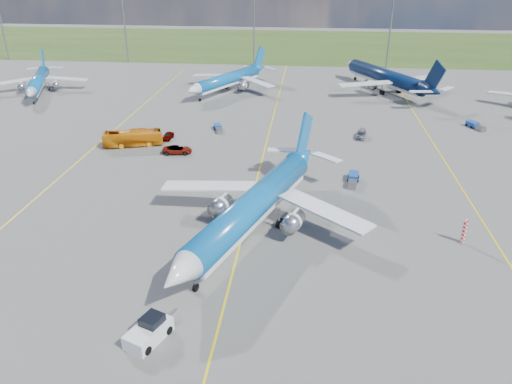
# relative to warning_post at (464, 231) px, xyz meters

# --- Properties ---
(ground) EXTENTS (400.00, 400.00, 0.00)m
(ground) POSITION_rel_warning_post_xyz_m (-26.00, -8.00, -1.50)
(ground) COLOR #5A5A57
(ground) RESTS_ON ground
(grass_strip) EXTENTS (400.00, 80.00, 0.01)m
(grass_strip) POSITION_rel_warning_post_xyz_m (-26.00, 142.00, -1.50)
(grass_strip) COLOR #2D4719
(grass_strip) RESTS_ON ground
(taxiway_lines) EXTENTS (60.25, 160.00, 0.02)m
(taxiway_lines) POSITION_rel_warning_post_xyz_m (-25.83, 19.70, -1.49)
(taxiway_lines) COLOR yellow
(taxiway_lines) RESTS_ON ground
(floodlight_masts) EXTENTS (202.20, 0.50, 22.70)m
(floodlight_masts) POSITION_rel_warning_post_xyz_m (-16.00, 102.00, 11.06)
(floodlight_masts) COLOR slate
(floodlight_masts) RESTS_ON ground
(warning_post) EXTENTS (0.50, 0.50, 3.00)m
(warning_post) POSITION_rel_warning_post_xyz_m (0.00, 0.00, 0.00)
(warning_post) COLOR red
(warning_post) RESTS_ON ground
(bg_jet_nw) EXTENTS (34.11, 38.57, 8.39)m
(bg_jet_nw) POSITION_rel_warning_post_xyz_m (-84.54, 61.96, -1.50)
(bg_jet_nw) COLOR #0B599F
(bg_jet_nw) RESTS_ON ground
(bg_jet_nnw) EXTENTS (37.90, 41.38, 8.76)m
(bg_jet_nnw) POSITION_rel_warning_post_xyz_m (-38.73, 68.50, -1.50)
(bg_jet_nnw) COLOR #0B599F
(bg_jet_nnw) RESTS_ON ground
(bg_jet_n) EXTENTS (45.35, 49.16, 10.37)m
(bg_jet_n) POSITION_rel_warning_post_xyz_m (-0.16, 72.97, -1.50)
(bg_jet_n) COLOR #07193D
(bg_jet_n) RESTS_ON ground
(main_airliner) EXTENTS (41.54, 47.26, 10.34)m
(main_airliner) POSITION_rel_warning_post_xyz_m (-24.82, -0.18, -1.50)
(main_airliner) COLOR #0B599F
(main_airliner) RESTS_ON ground
(pushback_tug) EXTENTS (3.78, 6.11, 2.07)m
(pushback_tug) POSITION_rel_warning_post_xyz_m (-31.75, -19.78, -0.67)
(pushback_tug) COLOR silver
(pushback_tug) RESTS_ON ground
(apron_bus) EXTENTS (10.68, 5.38, 2.90)m
(apron_bus) POSITION_rel_warning_post_xyz_m (-49.35, 27.88, -0.05)
(apron_bus) COLOR orange
(apron_bus) RESTS_ON ground
(service_car_a) EXTENTS (1.71, 3.74, 1.24)m
(service_car_a) POSITION_rel_warning_post_xyz_m (-44.20, 32.07, -0.88)
(service_car_a) COLOR #999999
(service_car_a) RESTS_ON ground
(service_car_b) EXTENTS (5.21, 2.92, 1.38)m
(service_car_b) POSITION_rel_warning_post_xyz_m (-40.61, 25.03, -0.81)
(service_car_b) COLOR #999999
(service_car_b) RESTS_ON ground
(service_car_c) EXTENTS (2.43, 4.49, 1.24)m
(service_car_c) POSITION_rel_warning_post_xyz_m (-8.74, 36.66, -0.88)
(service_car_c) COLOR #999999
(service_car_c) RESTS_ON ground
(baggage_tug_w) EXTENTS (1.95, 5.10, 1.12)m
(baggage_tug_w) POSITION_rel_warning_post_xyz_m (-11.65, 16.02, -0.98)
(baggage_tug_w) COLOR navy
(baggage_tug_w) RESTS_ON ground
(baggage_tug_c) EXTENTS (2.40, 4.53, 0.98)m
(baggage_tug_c) POSITION_rel_warning_post_xyz_m (-35.87, 38.09, -1.04)
(baggage_tug_c) COLOR #17468E
(baggage_tug_c) RESTS_ON ground
(baggage_tug_e) EXTENTS (2.91, 4.81, 1.05)m
(baggage_tug_e) POSITION_rel_warning_post_xyz_m (13.86, 44.73, -1.01)
(baggage_tug_e) COLOR #1A3D9F
(baggage_tug_e) RESTS_ON ground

